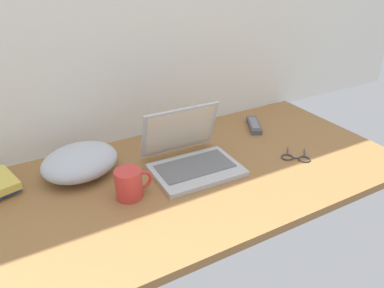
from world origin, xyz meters
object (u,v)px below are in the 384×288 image
(coffee_mug, at_px, (129,183))
(eyeglasses, at_px, (296,158))
(remote_control_near, at_px, (254,125))
(laptop, at_px, (191,156))
(cushion, at_px, (80,162))

(coffee_mug, relative_size, eyeglasses, 0.93)
(remote_control_near, height_order, eyeglasses, remote_control_near)
(coffee_mug, bearing_deg, eyeglasses, -7.29)
(coffee_mug, xyz_separation_m, remote_control_near, (0.68, 0.22, -0.04))
(laptop, relative_size, cushion, 1.15)
(coffee_mug, distance_m, eyeglasses, 0.65)
(laptop, bearing_deg, eyeglasses, -21.39)
(eyeglasses, bearing_deg, remote_control_near, 83.97)
(laptop, height_order, cushion, laptop)
(remote_control_near, xyz_separation_m, cushion, (-0.78, -0.00, 0.04))
(laptop, relative_size, eyeglasses, 2.31)
(eyeglasses, xyz_separation_m, cushion, (-0.75, 0.30, 0.05))
(laptop, xyz_separation_m, cushion, (-0.37, 0.15, 0.00))
(coffee_mug, bearing_deg, cushion, 115.29)
(remote_control_near, relative_size, cushion, 0.59)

